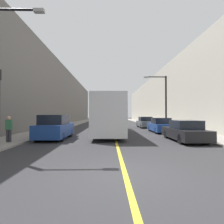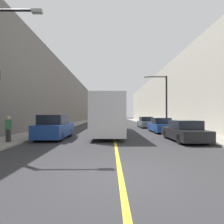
% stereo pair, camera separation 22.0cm
% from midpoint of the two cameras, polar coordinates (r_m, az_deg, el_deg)
% --- Properties ---
extents(ground_plane, '(200.00, 200.00, 0.00)m').
position_cam_midpoint_polar(ground_plane, '(5.73, 3.92, -19.89)').
color(ground_plane, '#2D2D30').
extents(sidewalk_left, '(3.02, 72.00, 0.11)m').
position_cam_midpoint_polar(sidewalk_left, '(36.15, -11.72, -3.69)').
color(sidewalk_left, gray).
rests_on(sidewalk_left, ground).
extents(sidewalk_right, '(3.02, 72.00, 0.11)m').
position_cam_midpoint_polar(sidewalk_right, '(36.32, 12.18, -3.67)').
color(sidewalk_right, gray).
rests_on(sidewalk_right, ground).
extents(building_row_left, '(4.00, 72.00, 11.17)m').
position_cam_midpoint_polar(building_row_left, '(37.14, -17.04, 4.95)').
color(building_row_left, '#66605B').
rests_on(building_row_left, ground).
extents(building_row_right, '(4.00, 72.00, 10.12)m').
position_cam_midpoint_polar(building_row_right, '(37.33, 17.43, 4.12)').
color(building_row_right, '#B7B2A3').
rests_on(building_row_right, ground).
extents(road_center_line, '(0.16, 72.00, 0.01)m').
position_cam_midpoint_polar(road_center_line, '(35.45, 0.26, -3.84)').
color(road_center_line, gold).
rests_on(road_center_line, ground).
extents(bus, '(2.54, 12.47, 3.42)m').
position_cam_midpoint_polar(bus, '(17.61, -0.82, -0.98)').
color(bus, silver).
rests_on(bus, ground).
extents(parked_suv_left, '(1.97, 4.47, 1.85)m').
position_cam_midpoint_polar(parked_suv_left, '(14.18, -17.80, -4.90)').
color(parked_suv_left, navy).
rests_on(parked_suv_left, ground).
extents(car_right_near, '(1.88, 4.48, 1.47)m').
position_cam_midpoint_polar(car_right_near, '(13.42, 22.91, -5.92)').
color(car_right_near, black).
rests_on(car_right_near, ground).
extents(car_right_mid, '(1.80, 4.21, 1.53)m').
position_cam_midpoint_polar(car_right_mid, '(18.90, 15.90, -4.38)').
color(car_right_mid, navy).
rests_on(car_right_mid, ground).
extents(car_right_far, '(1.83, 4.44, 1.56)m').
position_cam_midpoint_polar(car_right_far, '(25.41, 11.20, -3.45)').
color(car_right_far, '#51565B').
rests_on(car_right_far, ground).
extents(street_lamp_right, '(2.74, 0.24, 6.32)m').
position_cam_midpoint_polar(street_lamp_right, '(21.55, 16.92, 4.34)').
color(street_lamp_right, black).
rests_on(street_lamp_right, sidewalk_right).
extents(pedestrian, '(0.37, 0.23, 1.67)m').
position_cam_midpoint_polar(pedestrian, '(13.08, -30.35, -4.67)').
color(pedestrian, '#2D2D33').
rests_on(pedestrian, sidewalk_left).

